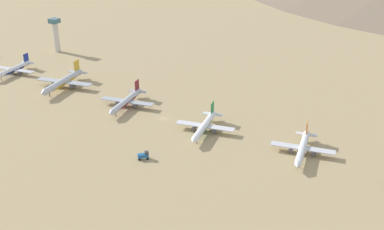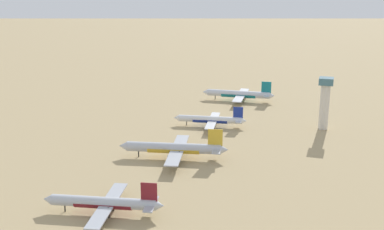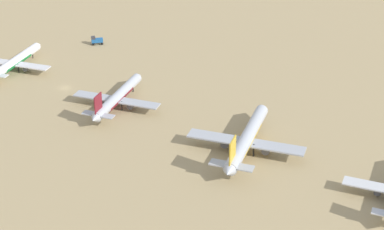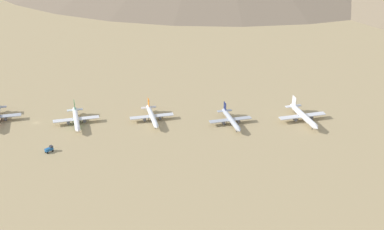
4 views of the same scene
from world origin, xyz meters
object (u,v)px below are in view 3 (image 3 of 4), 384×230
Objects in this scene: parked_jet_2 at (247,139)px; parked_jet_3 at (118,97)px; parked_jet_4 at (15,61)px; service_truck at (97,40)px.

parked_jet_3 is at bearing 85.55° from parked_jet_2.
parked_jet_2 is 1.16× the size of parked_jet_3.
parked_jet_2 reaches higher than parked_jet_4.
parked_jet_4 is 7.17× the size of service_truck.
parked_jet_2 is 8.73× the size of service_truck.
parked_jet_2 is 113.25m from parked_jet_4.
parked_jet_3 is at bearing -135.07° from service_truck.
service_truck is at bearing -15.38° from parked_jet_4.
parked_jet_2 is 113.57m from service_truck.
parked_jet_4 reaches higher than service_truck.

